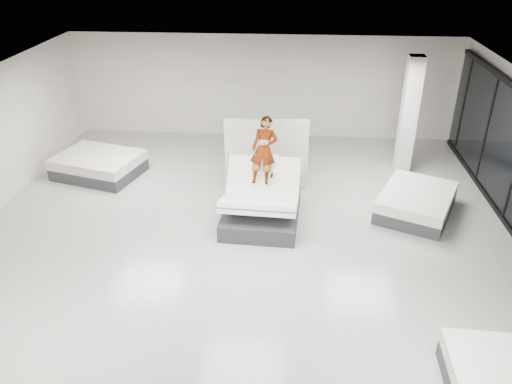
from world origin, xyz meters
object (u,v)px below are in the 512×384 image
at_px(person, 264,162).
at_px(flat_bed_right_far, 416,202).
at_px(divider_panel, 266,155).
at_px(hero_bed, 262,203).
at_px(column, 409,117).
at_px(remote, 272,176).
at_px(flat_bed_left_far, 99,165).

relative_size(person, flat_bed_right_far, 0.63).
distance_m(person, divider_panel, 1.30).
bearing_deg(hero_bed, divider_panel, 89.68).
relative_size(hero_bed, divider_panel, 1.11).
bearing_deg(person, column, 38.49).
height_order(divider_panel, flat_bed_right_far, divider_panel).
xyz_separation_m(remote, column, (3.47, 2.94, 0.42)).
xyz_separation_m(person, flat_bed_right_far, (3.59, 0.28, -1.06)).
bearing_deg(hero_bed, remote, -7.73).
relative_size(person, column, 0.48).
bearing_deg(person, flat_bed_right_far, 7.96).
bearing_deg(remote, divider_panel, 100.92).
height_order(divider_panel, flat_bed_left_far, divider_panel).
xyz_separation_m(flat_bed_right_far, flat_bed_left_far, (-8.20, 1.45, 0.01)).
height_order(remote, divider_panel, divider_panel).
xyz_separation_m(divider_panel, flat_bed_right_far, (3.60, -0.96, -0.67)).
distance_m(remote, flat_bed_left_far, 5.32).
bearing_deg(flat_bed_left_far, flat_bed_right_far, -10.05).
height_order(person, flat_bed_right_far, person).
bearing_deg(flat_bed_left_far, remote, -23.61).
bearing_deg(remote, column, 43.68).
xyz_separation_m(flat_bed_right_far, column, (0.08, 2.29, 1.32)).
height_order(hero_bed, flat_bed_right_far, hero_bed).
bearing_deg(remote, flat_bed_left_far, 159.85).
distance_m(hero_bed, flat_bed_right_far, 3.67).
xyz_separation_m(hero_bed, remote, (0.22, -0.03, 0.73)).
height_order(person, divider_panel, person).
height_order(person, flat_bed_left_far, person).
distance_m(person, column, 4.49).
height_order(remote, column, column).
relative_size(hero_bed, person, 1.50).
relative_size(hero_bed, flat_bed_right_far, 0.94).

